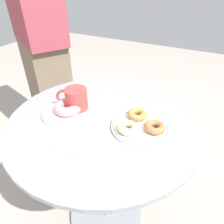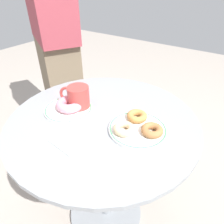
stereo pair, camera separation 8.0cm
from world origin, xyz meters
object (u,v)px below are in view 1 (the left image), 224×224
plate_left (67,112)px  donut_cinnamon (155,127)px  plate_right (140,127)px  donut_glazed (128,128)px  paper_napkin (76,142)px  person_figure (41,45)px  donut_old_fashioned (138,114)px  coffee_mug (76,99)px  donut_pink_frosted (68,107)px  cafe_table (104,158)px

plate_left → donut_cinnamon: 0.37m
plate_right → donut_glazed: size_ratio=2.73×
plate_right → paper_napkin: 0.24m
donut_cinnamon → person_figure: size_ratio=0.05×
plate_left → paper_napkin: (0.14, -0.12, -0.00)m
plate_left → donut_old_fashioned: (0.28, 0.10, 0.02)m
donut_cinnamon → donut_glazed: 0.10m
coffee_mug → donut_cinnamon: bearing=1.9°
donut_cinnamon → coffee_mug: coffee_mug is taller
person_figure → plate_right: bearing=-23.5°
donut_glazed → donut_pink_frosted: bearing=-179.7°
donut_old_fashioned → donut_glazed: 0.09m
plate_right → paper_napkin: size_ratio=1.64×
plate_left → donut_glazed: size_ratio=2.56×
donut_old_fashioned → paper_napkin: bearing=-121.4°
plate_left → donut_cinnamon: donut_cinnamon is taller
donut_pink_frosted → person_figure: 0.66m
plate_left → plate_right: (0.31, 0.05, 0.00)m
donut_glazed → paper_napkin: bearing=-136.4°
cafe_table → donut_pink_frosted: (-0.14, -0.04, 0.26)m
coffee_mug → paper_napkin: bearing=-55.3°
plate_right → person_figure: person_figure is taller
donut_old_fashioned → person_figure: size_ratio=0.05×
donut_old_fashioned → paper_napkin: (-0.14, -0.22, -0.02)m
cafe_table → donut_cinnamon: donut_cinnamon is taller
donut_cinnamon → person_figure: person_figure is taller
donut_old_fashioned → coffee_mug: (-0.25, -0.05, 0.03)m
coffee_mug → donut_old_fashioned: bearing=12.3°
paper_napkin → donut_glazed: bearing=43.6°
donut_cinnamon → donut_glazed: same height
cafe_table → person_figure: size_ratio=0.46×
donut_old_fashioned → plate_right: bearing=-57.6°
plate_left → donut_pink_frosted: (0.01, 0.00, 0.03)m
cafe_table → plate_left: plate_left is taller
donut_old_fashioned → person_figure: bearing=158.7°
cafe_table → donut_pink_frosted: 0.30m
paper_napkin → coffee_mug: (-0.12, 0.17, 0.05)m
person_figure → cafe_table: bearing=-28.9°
plate_left → cafe_table: bearing=14.9°
donut_pink_frosted → donut_old_fashioned: (0.27, 0.09, -0.01)m
person_figure → donut_glazed: bearing=-27.0°
plate_right → coffee_mug: (-0.28, -0.01, 0.04)m
donut_pink_frosted → coffee_mug: size_ratio=0.86×
donut_old_fashioned → donut_glazed: bearing=-90.0°
coffee_mug → person_figure: size_ratio=0.08×
cafe_table → donut_old_fashioned: donut_old_fashioned is taller
donut_glazed → paper_napkin: donut_glazed is taller
donut_old_fashioned → person_figure: 0.85m
donut_cinnamon → donut_glazed: bearing=-149.7°
donut_pink_frosted → cafe_table: bearing=14.3°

